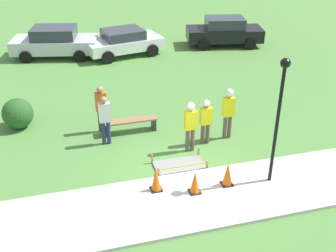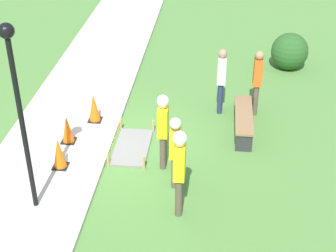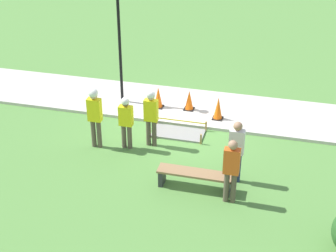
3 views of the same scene
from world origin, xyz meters
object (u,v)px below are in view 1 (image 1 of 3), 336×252
object	(u,v)px
worker_supervisor	(206,118)
traffic_cone_near_patch	(156,179)
worker_trainee	(229,109)
parked_car_white	(123,41)
parked_car_black	(224,31)
bystander_in_gray_shirt	(105,117)
traffic_cone_far_patch	(195,182)
park_bench	(130,123)
bystander_in_orange_shirt	(101,106)
parked_car_silver	(55,42)
lamppost_near	(280,104)
traffic_cone_sidewalk_edge	(228,174)
worker_assistant	(190,122)

from	to	relation	value
worker_supervisor	traffic_cone_near_patch	bearing A→B (deg)	-135.52
worker_trainee	parked_car_white	distance (m)	10.41
worker_supervisor	parked_car_black	world-z (taller)	worker_supervisor
bystander_in_gray_shirt	parked_car_black	size ratio (longest dim) A/B	0.39
traffic_cone_far_patch	park_bench	world-z (taller)	traffic_cone_far_patch
bystander_in_orange_shirt	park_bench	bearing A→B (deg)	-18.50
parked_car_silver	parked_car_black	bearing A→B (deg)	9.62
worker_supervisor	parked_car_silver	size ratio (longest dim) A/B	0.34
traffic_cone_near_patch	park_bench	size ratio (longest dim) A/B	0.39
traffic_cone_far_patch	worker_trainee	xyz separation A→B (m)	(2.20, 2.89, 0.73)
worker_trainee	parked_car_black	xyz separation A→B (m)	(4.10, 10.37, -0.34)
lamppost_near	traffic_cone_sidewalk_edge	bearing A→B (deg)	174.53
worker_trainee	traffic_cone_sidewalk_edge	bearing A→B (deg)	-112.35
traffic_cone_far_patch	parked_car_black	distance (m)	14.68
traffic_cone_sidewalk_edge	park_bench	size ratio (longest dim) A/B	0.38
traffic_cone_near_patch	worker_assistant	xyz separation A→B (m)	(1.69, 1.98, 0.62)
bystander_in_orange_shirt	bystander_in_gray_shirt	size ratio (longest dim) A/B	0.99
lamppost_near	bystander_in_gray_shirt	bearing A→B (deg)	140.56
worker_trainee	parked_car_silver	bearing A→B (deg)	116.99
bystander_in_orange_shirt	traffic_cone_far_patch	bearing A→B (deg)	-65.73
worker_supervisor	traffic_cone_sidewalk_edge	bearing A→B (deg)	-95.41
parked_car_black	lamppost_near	bearing A→B (deg)	-94.50
traffic_cone_sidewalk_edge	parked_car_white	world-z (taller)	parked_car_white
park_bench	bystander_in_orange_shirt	world-z (taller)	bystander_in_orange_shirt
worker_assistant	parked_car_white	bearing A→B (deg)	91.93
bystander_in_gray_shirt	worker_trainee	bearing A→B (deg)	-9.88
traffic_cone_far_patch	worker_trainee	distance (m)	3.70
traffic_cone_sidewalk_edge	park_bench	world-z (taller)	traffic_cone_sidewalk_edge
parked_car_white	parked_car_silver	xyz separation A→B (m)	(-3.64, 0.70, 0.07)
traffic_cone_far_patch	worker_supervisor	distance (m)	3.07
park_bench	worker_trainee	size ratio (longest dim) A/B	1.03
park_bench	worker_assistant	size ratio (longest dim) A/B	1.08
parked_car_white	traffic_cone_far_patch	bearing A→B (deg)	-102.45
worker_trainee	lamppost_near	size ratio (longest dim) A/B	0.50
parked_car_white	worker_trainee	bearing A→B (deg)	-90.59
traffic_cone_near_patch	traffic_cone_far_patch	size ratio (longest dim) A/B	1.10
parked_car_silver	traffic_cone_sidewalk_edge	bearing A→B (deg)	-59.21
traffic_cone_near_patch	parked_car_silver	bearing A→B (deg)	99.80
worker_trainee	parked_car_black	distance (m)	11.15
traffic_cone_far_patch	lamppost_near	xyz separation A→B (m)	(2.39, -0.03, 2.20)
worker_supervisor	bystander_in_orange_shirt	distance (m)	3.83
worker_assistant	bystander_in_gray_shirt	size ratio (longest dim) A/B	1.01
traffic_cone_near_patch	worker_assistant	distance (m)	2.67
bystander_in_gray_shirt	parked_car_black	world-z (taller)	bystander_in_gray_shirt
bystander_in_orange_shirt	lamppost_near	bearing A→B (deg)	-45.89
traffic_cone_near_patch	bystander_in_gray_shirt	size ratio (longest dim) A/B	0.42
worker_supervisor	worker_assistant	world-z (taller)	worker_assistant
traffic_cone_far_patch	parked_car_black	world-z (taller)	parked_car_black
lamppost_near	parked_car_white	xyz separation A→B (m)	(-2.12, 13.14, -1.89)
worker_supervisor	worker_trainee	size ratio (longest dim) A/B	0.87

